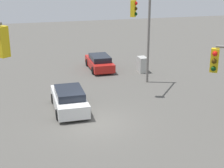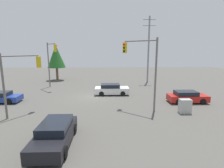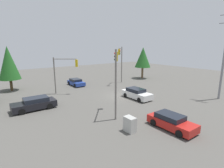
{
  "view_description": "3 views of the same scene",
  "coord_description": "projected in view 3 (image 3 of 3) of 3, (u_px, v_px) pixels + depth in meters",
  "views": [
    {
      "loc": [
        -17.62,
        3.76,
        8.42
      ],
      "look_at": [
        1.18,
        -1.31,
        1.84
      ],
      "focal_mm": 55.0,
      "sensor_mm": 36.0,
      "label": 1
    },
    {
      "loc": [
        1.67,
        -21.33,
        5.67
      ],
      "look_at": [
        2.23,
        -3.19,
        2.23
      ],
      "focal_mm": 28.0,
      "sensor_mm": 36.0,
      "label": 2
    },
    {
      "loc": [
        19.03,
        -15.41,
        7.17
      ],
      "look_at": [
        0.37,
        -1.65,
        2.06
      ],
      "focal_mm": 28.0,
      "sensor_mm": 36.0,
      "label": 3
    }
  ],
  "objects": [
    {
      "name": "sedan_blue",
      "position": [
        76.0,
        82.0,
        32.07
      ],
      "size": [
        4.11,
        1.91,
        1.21
      ],
      "rotation": [
        0.0,
        0.0,
        -1.57
      ],
      "color": "#233D93",
      "rests_on": "ground_plane"
    },
    {
      "name": "tree_corner",
      "position": [
        143.0,
        58.0,
        38.27
      ],
      "size": [
        3.43,
        3.43,
        6.82
      ],
      "color": "brown",
      "rests_on": "ground_plane"
    },
    {
      "name": "ground_plane",
      "position": [
        120.0,
        96.0,
        25.43
      ],
      "size": [
        80.0,
        80.0,
        0.0
      ],
      "primitive_type": "plane",
      "color": "#54514C"
    },
    {
      "name": "electrical_cabinet",
      "position": [
        130.0,
        124.0,
        14.78
      ],
      "size": [
        1.04,
        0.67,
        1.31
      ],
      "primitive_type": "cube",
      "color": "#B2B2AD",
      "rests_on": "ground_plane"
    },
    {
      "name": "sedan_dark",
      "position": [
        35.0,
        104.0,
        19.94
      ],
      "size": [
        2.04,
        4.71,
        1.4
      ],
      "rotation": [
        0.0,
        0.0,
        3.14
      ],
      "color": "black",
      "rests_on": "ground_plane"
    },
    {
      "name": "sedan_white",
      "position": [
        137.0,
        94.0,
        24.13
      ],
      "size": [
        4.4,
        1.97,
        1.4
      ],
      "rotation": [
        0.0,
        0.0,
        -1.57
      ],
      "color": "silver",
      "rests_on": "ground_plane"
    },
    {
      "name": "traffic_signal_main",
      "position": [
        121.0,
        59.0,
        33.01
      ],
      "size": [
        2.1,
        2.43,
        6.95
      ],
      "rotation": [
        0.0,
        0.0,
        -0.87
      ],
      "color": "slate",
      "rests_on": "ground_plane"
    },
    {
      "name": "tree_right",
      "position": [
        9.0,
        63.0,
        27.52
      ],
      "size": [
        3.23,
        3.23,
        7.14
      ],
      "color": "#4C3823",
      "rests_on": "ground_plane"
    },
    {
      "name": "utility_pole_tall",
      "position": [
        224.0,
        54.0,
        22.8
      ],
      "size": [
        2.2,
        0.28,
        11.62
      ],
      "color": "gray",
      "rests_on": "ground_plane"
    },
    {
      "name": "traffic_signal_cross",
      "position": [
        116.0,
        71.0,
        17.67
      ],
      "size": [
        2.97,
        2.45,
        6.86
      ],
      "rotation": [
        0.0,
        0.0,
        2.46
      ],
      "color": "slate",
      "rests_on": "ground_plane"
    },
    {
      "name": "traffic_signal_aux",
      "position": [
        64.0,
        69.0,
        25.92
      ],
      "size": [
        2.26,
        3.03,
        5.5
      ],
      "rotation": [
        0.0,
        0.0,
        0.95
      ],
      "color": "slate",
      "rests_on": "ground_plane"
    },
    {
      "name": "sedan_red",
      "position": [
        171.0,
        122.0,
        15.34
      ],
      "size": [
        4.24,
        1.88,
        1.29
      ],
      "rotation": [
        0.0,
        0.0,
        -1.57
      ],
      "color": "red",
      "rests_on": "ground_plane"
    }
  ]
}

